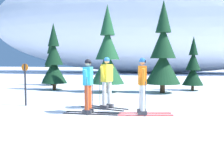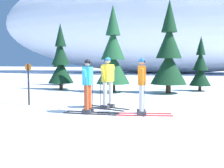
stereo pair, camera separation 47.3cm
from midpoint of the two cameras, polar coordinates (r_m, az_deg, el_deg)
ground_plane at (r=9.11m, az=-1.30°, el=-6.05°), size 120.00×120.00×0.00m
skier_yellow_jacket at (r=9.82m, az=0.48°, el=0.55°), size 1.83×0.97×1.85m
skier_cyan_jacket at (r=8.94m, az=-3.50°, el=-0.24°), size 1.82×0.79×1.78m
skier_orange_jacket at (r=8.75m, az=7.77°, el=-0.15°), size 1.80×0.85×1.82m
pine_tree_far_left at (r=19.86m, az=-10.17°, el=3.91°), size 1.31×1.31×3.39m
pine_tree_center_left at (r=16.62m, az=-9.81°, el=4.52°), size 1.52×1.52×3.93m
pine_tree_center at (r=14.93m, az=1.13°, el=5.85°), size 1.83×1.83×4.73m
pine_tree_center_right at (r=14.84m, az=12.64°, el=6.03°), size 1.90×1.90×4.91m
pine_tree_far_right at (r=16.43m, az=18.69°, el=3.16°), size 1.21×1.21×3.12m
snow_ridge_background at (r=39.03m, az=11.26°, el=13.31°), size 49.59×14.65×15.01m
trail_marker_post at (r=11.06m, az=-15.81°, el=0.46°), size 0.28×0.07×1.61m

